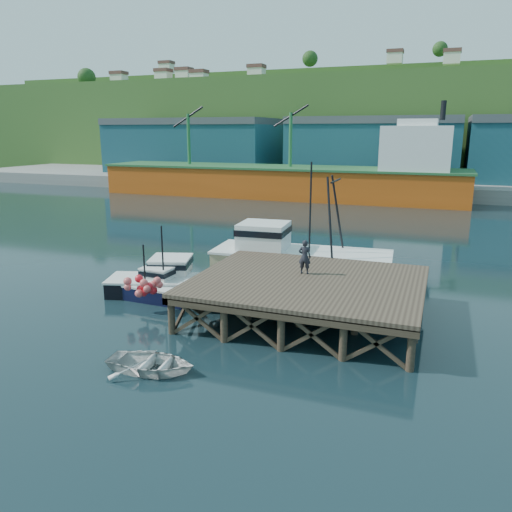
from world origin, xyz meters
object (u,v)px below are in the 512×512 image
at_px(trawler, 298,256).
at_px(boat_black, 168,280).
at_px(dockworker, 305,257).
at_px(dinghy, 151,363).
at_px(boat_navy, 153,286).

bearing_deg(trawler, boat_black, -144.41).
bearing_deg(trawler, dockworker, -74.56).
bearing_deg(dinghy, dockworker, -29.06).
distance_m(trawler, dockworker, 6.09).
relative_size(boat_navy, trawler, 0.46).
bearing_deg(dinghy, trawler, -13.90).
height_order(boat_black, dinghy, boat_black).
relative_size(boat_black, dockworker, 3.99).
bearing_deg(boat_navy, trawler, 46.02).
height_order(trawler, dockworker, trawler).
bearing_deg(boat_black, dockworker, -17.07).
distance_m(boat_navy, dinghy, 9.85).
distance_m(boat_black, dockworker, 9.02).
relative_size(boat_black, trawler, 0.63).
height_order(boat_navy, trawler, trawler).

